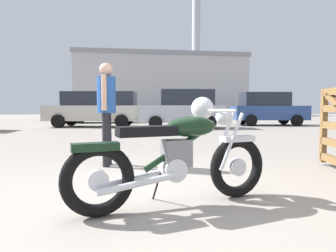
{
  "coord_description": "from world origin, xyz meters",
  "views": [
    {
      "loc": [
        -0.04,
        -2.99,
        0.94
      ],
      "look_at": [
        0.22,
        0.29,
        0.73
      ],
      "focal_mm": 30.72,
      "sensor_mm": 36.0,
      "label": 1
    }
  ],
  "objects_px": {
    "white_estate_far": "(267,108)",
    "vintage_motorcycle": "(179,154)",
    "bystander": "(107,103)",
    "red_hatchback_near": "(183,109)",
    "blue_hatchback_right": "(102,110)",
    "pale_sedan_back": "(97,108)"
  },
  "relations": [
    {
      "from": "bystander",
      "to": "blue_hatchback_right",
      "type": "relative_size",
      "value": 0.37
    },
    {
      "from": "vintage_motorcycle",
      "to": "white_estate_far",
      "type": "distance_m",
      "value": 14.02
    },
    {
      "from": "vintage_motorcycle",
      "to": "white_estate_far",
      "type": "xyz_separation_m",
      "value": [
        6.3,
        12.52,
        0.43
      ]
    },
    {
      "from": "red_hatchback_near",
      "to": "pale_sedan_back",
      "type": "height_order",
      "value": "red_hatchback_near"
    },
    {
      "from": "bystander",
      "to": "pale_sedan_back",
      "type": "height_order",
      "value": "pale_sedan_back"
    },
    {
      "from": "pale_sedan_back",
      "to": "red_hatchback_near",
      "type": "bearing_deg",
      "value": 167.92
    },
    {
      "from": "vintage_motorcycle",
      "to": "blue_hatchback_right",
      "type": "distance_m",
      "value": 16.54
    },
    {
      "from": "vintage_motorcycle",
      "to": "bystander",
      "type": "distance_m",
      "value": 2.24
    },
    {
      "from": "blue_hatchback_right",
      "to": "white_estate_far",
      "type": "bearing_deg",
      "value": -31.83
    },
    {
      "from": "red_hatchback_near",
      "to": "pale_sedan_back",
      "type": "bearing_deg",
      "value": -15.66
    },
    {
      "from": "white_estate_far",
      "to": "vintage_motorcycle",
      "type": "bearing_deg",
      "value": -113.46
    },
    {
      "from": "red_hatchback_near",
      "to": "white_estate_far",
      "type": "distance_m",
      "value": 5.24
    },
    {
      "from": "bystander",
      "to": "red_hatchback_near",
      "type": "xyz_separation_m",
      "value": [
        2.36,
        8.68,
        -0.1
      ]
    },
    {
      "from": "bystander",
      "to": "red_hatchback_near",
      "type": "relative_size",
      "value": 0.42
    },
    {
      "from": "pale_sedan_back",
      "to": "bystander",
      "type": "bearing_deg",
      "value": 105.21
    },
    {
      "from": "bystander",
      "to": "vintage_motorcycle",
      "type": "bearing_deg",
      "value": -61.32
    },
    {
      "from": "vintage_motorcycle",
      "to": "white_estate_far",
      "type": "bearing_deg",
      "value": 44.94
    },
    {
      "from": "red_hatchback_near",
      "to": "blue_hatchback_right",
      "type": "height_order",
      "value": "red_hatchback_near"
    },
    {
      "from": "bystander",
      "to": "white_estate_far",
      "type": "relative_size",
      "value": 0.42
    },
    {
      "from": "pale_sedan_back",
      "to": "white_estate_far",
      "type": "xyz_separation_m",
      "value": [
        9.06,
        0.61,
        -0.02
      ]
    },
    {
      "from": "pale_sedan_back",
      "to": "blue_hatchback_right",
      "type": "bearing_deg",
      "value": -79.99
    },
    {
      "from": "bystander",
      "to": "red_hatchback_near",
      "type": "height_order",
      "value": "red_hatchback_near"
    }
  ]
}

